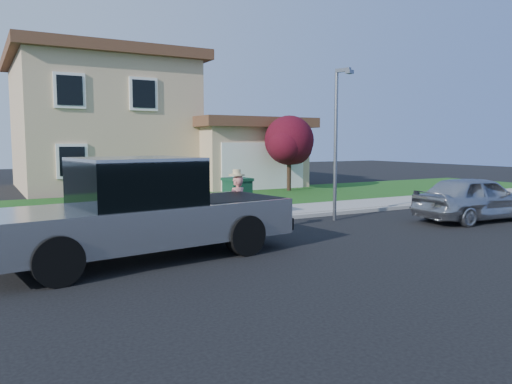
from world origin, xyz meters
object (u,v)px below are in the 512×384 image
at_px(woman, 237,204).
at_px(trash_bin, 237,197).
at_px(sedan, 475,198).
at_px(street_lamp, 337,135).
at_px(ornamental_tree, 290,143).
at_px(pickup_truck, 142,212).

relative_size(woman, trash_bin, 1.46).
bearing_deg(sedan, street_lamp, 63.05).
height_order(ornamental_tree, street_lamp, street_lamp).
distance_m(sedan, trash_bin, 7.32).
bearing_deg(pickup_truck, street_lamp, 9.69).
bearing_deg(street_lamp, trash_bin, 136.30).
bearing_deg(woman, pickup_truck, 8.73).
distance_m(woman, trash_bin, 2.33).
distance_m(pickup_truck, trash_bin, 5.29).
relative_size(trash_bin, street_lamp, 0.26).
distance_m(ornamental_tree, trash_bin, 9.12).
bearing_deg(trash_bin, street_lamp, -28.54).
xyz_separation_m(pickup_truck, woman, (2.91, 1.40, -0.17)).
bearing_deg(sedan, woman, 81.98).
distance_m(pickup_truck, street_lamp, 7.19).
bearing_deg(woman, street_lamp, 172.98).
xyz_separation_m(woman, trash_bin, (1.07, 2.07, -0.07)).
xyz_separation_m(sedan, trash_bin, (-6.40, 3.55, 0.05)).
bearing_deg(ornamental_tree, pickup_truck, -135.49).
relative_size(pickup_truck, sedan, 1.61).
height_order(pickup_truck, woman, pickup_truck).
relative_size(ornamental_tree, street_lamp, 0.78).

